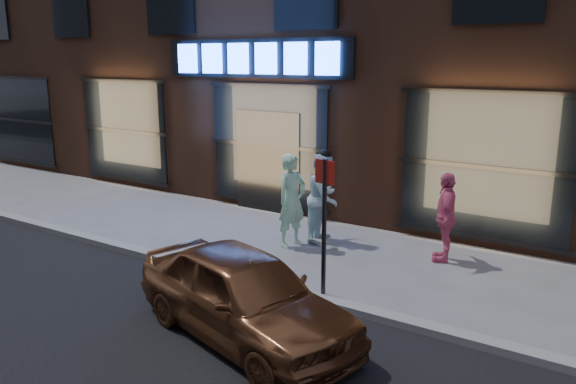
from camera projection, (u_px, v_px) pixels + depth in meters
name	position (u px, v px, depth m)	size (l,w,h in m)	color
ground	(147.00, 257.00, 10.43)	(90.00, 90.00, 0.00)	slate
curb	(147.00, 254.00, 10.41)	(60.00, 0.25, 0.12)	gray
storefront_building	(350.00, 2.00, 15.74)	(30.20, 8.28, 10.30)	#54301E
man_bowtie	(292.00, 201.00, 10.87)	(0.67, 0.44, 1.83)	#BBF6C5
man_cap	(324.00, 197.00, 11.22)	(0.87, 0.67, 1.78)	silver
passerby	(446.00, 217.00, 10.08)	(0.96, 0.40, 1.64)	#E45D86
gold_sedan	(244.00, 295.00, 7.30)	(1.42, 3.54, 1.21)	brown
sign_post	(324.00, 217.00, 8.24)	(0.35, 0.10, 2.19)	#262628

